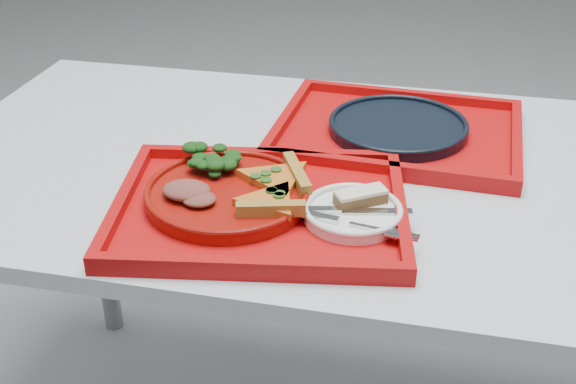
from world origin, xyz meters
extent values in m
cube|color=#B0B9C6|center=(0.00, 0.00, 0.73)|extent=(1.60, 0.80, 0.03)
cylinder|color=gray|center=(-0.72, 0.32, 0.36)|extent=(0.05, 0.05, 0.72)
cube|color=#A80809|center=(-0.15, -0.19, 0.76)|extent=(0.50, 0.42, 0.01)
cube|color=#A80809|center=(0.03, 0.14, 0.76)|extent=(0.47, 0.37, 0.01)
cylinder|color=maroon|center=(-0.21, -0.18, 0.77)|extent=(0.26, 0.26, 0.02)
cylinder|color=white|center=(-0.01, -0.19, 0.77)|extent=(0.15, 0.15, 0.01)
cylinder|color=black|center=(0.03, 0.14, 0.77)|extent=(0.26, 0.26, 0.02)
ellipsoid|color=black|center=(-0.26, -0.11, 0.80)|extent=(0.09, 0.08, 0.04)
ellipsoid|color=brown|center=(-0.26, -0.21, 0.79)|extent=(0.08, 0.06, 0.02)
cube|color=#522C1B|center=(0.00, -0.16, 0.78)|extent=(0.08, 0.07, 0.02)
cube|color=beige|center=(0.00, -0.16, 0.80)|extent=(0.08, 0.07, 0.01)
cube|color=silver|center=(-0.01, -0.19, 0.78)|extent=(0.18, 0.05, 0.01)
cube|color=silver|center=(-0.01, -0.23, 0.78)|extent=(0.19, 0.05, 0.01)
camera|label=1|loc=(0.10, -1.12, 1.35)|focal=45.00mm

